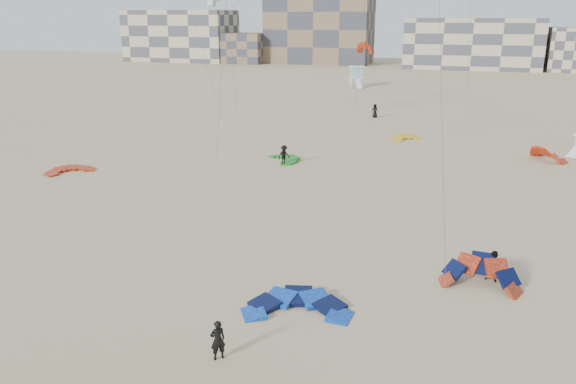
% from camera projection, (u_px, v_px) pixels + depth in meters
% --- Properties ---
extents(ground, '(320.00, 320.00, 0.00)m').
position_uv_depth(ground, '(220.00, 311.00, 24.96)').
color(ground, tan).
rests_on(ground, ground).
extents(kite_ground_blue, '(5.32, 5.49, 1.61)m').
position_uv_depth(kite_ground_blue, '(297.00, 310.00, 25.00)').
color(kite_ground_blue, blue).
rests_on(kite_ground_blue, ground).
extents(kite_ground_orange, '(4.00, 4.01, 3.74)m').
position_uv_depth(kite_ground_orange, '(479.00, 286.00, 27.23)').
color(kite_ground_orange, red).
rests_on(kite_ground_orange, ground).
extents(kite_ground_red, '(5.21, 5.18, 0.85)m').
position_uv_depth(kite_ground_red, '(70.00, 172.00, 47.21)').
color(kite_ground_red, '#BB2D08').
rests_on(kite_ground_red, ground).
extents(kite_ground_green, '(4.89, 4.86, 0.90)m').
position_uv_depth(kite_ground_green, '(284.00, 160.00, 50.97)').
color(kite_ground_green, '#169119').
rests_on(kite_ground_green, ground).
extents(kite_ground_red_far, '(5.30, 5.27, 3.73)m').
position_uv_depth(kite_ground_red_far, '(547.00, 160.00, 51.06)').
color(kite_ground_red_far, '#BB2D08').
rests_on(kite_ground_red_far, ground).
extents(kite_ground_yellow, '(4.28, 4.31, 1.48)m').
position_uv_depth(kite_ground_yellow, '(407.00, 140.00, 59.44)').
color(kite_ground_yellow, '#EBB406').
rests_on(kite_ground_yellow, ground).
extents(kitesurfer_main, '(0.70, 0.69, 1.63)m').
position_uv_depth(kitesurfer_main, '(218.00, 340.00, 21.25)').
color(kitesurfer_main, black).
rests_on(kitesurfer_main, ground).
extents(kitesurfer_b, '(0.95, 0.86, 1.60)m').
position_uv_depth(kitesurfer_b, '(494.00, 267.00, 27.50)').
color(kitesurfer_b, black).
rests_on(kitesurfer_b, ground).
extents(kitesurfer_c, '(1.24, 1.29, 1.76)m').
position_uv_depth(kitesurfer_c, '(284.00, 155.00, 49.13)').
color(kitesurfer_c, black).
rests_on(kitesurfer_c, ground).
extents(kitesurfer_e, '(0.92, 0.67, 1.75)m').
position_uv_depth(kitesurfer_e, '(375.00, 111.00, 72.05)').
color(kitesurfer_e, black).
rests_on(kitesurfer_e, ground).
extents(kite_fly_red, '(4.17, 8.33, 8.22)m').
position_uv_depth(kite_fly_red, '(365.00, 49.00, 80.25)').
color(kite_fly_red, '#BB2D08').
rests_on(kite_fly_red, ground).
extents(lifeguard_tower_far, '(3.38, 5.50, 3.72)m').
position_uv_depth(lifeguard_tower_far, '(356.00, 77.00, 102.87)').
color(lifeguard_tower_far, white).
rests_on(lifeguard_tower_far, ground).
extents(condo_west_a, '(30.00, 15.00, 14.00)m').
position_uv_depth(condo_west_a, '(181.00, 36.00, 161.18)').
color(condo_west_a, '#C1AC8D').
rests_on(condo_west_a, ground).
extents(condo_west_b, '(28.00, 14.00, 18.00)m').
position_uv_depth(condo_west_b, '(320.00, 29.00, 152.76)').
color(condo_west_b, brown).
rests_on(condo_west_b, ground).
extents(condo_mid, '(32.00, 16.00, 12.00)m').
position_uv_depth(condo_mid, '(472.00, 43.00, 138.56)').
color(condo_mid, '#C1AC8D').
rests_on(condo_mid, ground).
extents(condo_fill_left, '(12.00, 10.00, 8.00)m').
position_uv_depth(condo_fill_left, '(244.00, 48.00, 154.53)').
color(condo_fill_left, brown).
rests_on(condo_fill_left, ground).
extents(condo_fill_right, '(10.00, 10.00, 10.00)m').
position_uv_depth(condo_fill_right, '(570.00, 50.00, 130.73)').
color(condo_fill_right, '#C1AC8D').
rests_on(condo_fill_right, ground).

